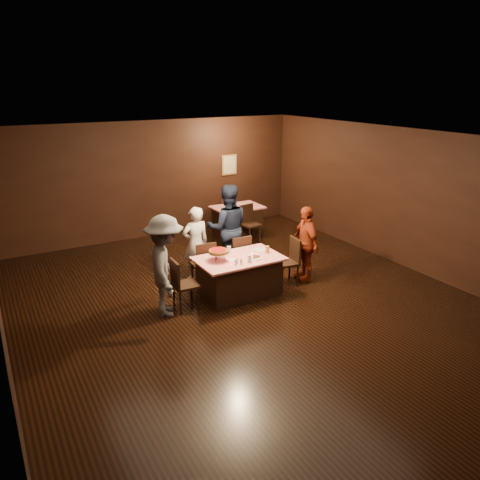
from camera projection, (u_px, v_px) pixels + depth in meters
name	position (u px, v px, depth m)	size (l,w,h in m)	color
room	(254.00, 194.00, 7.80)	(10.00, 10.04, 3.02)	black
main_table	(239.00, 277.00, 8.91)	(1.60, 1.00, 0.77)	red
back_table	(237.00, 221.00, 12.49)	(1.30, 0.90, 0.77)	#B30B12
chair_far_left	(203.00, 263.00, 9.31)	(0.42, 0.42, 0.95)	black
chair_far_right	(238.00, 256.00, 9.69)	(0.42, 0.42, 0.95)	black
chair_end_left	(186.00, 284.00, 8.37)	(0.42, 0.42, 0.95)	black
chair_end_right	(286.00, 262.00, 9.40)	(0.42, 0.42, 0.95)	black
chair_back_near	(251.00, 224.00, 11.89)	(0.42, 0.42, 0.95)	black
chair_back_far	(227.00, 212.00, 12.96)	(0.42, 0.42, 0.95)	black
diner_white_jacket	(196.00, 244.00, 9.54)	(0.57, 0.37, 1.55)	silver
diner_navy_hoodie	(228.00, 228.00, 9.99)	(0.92, 0.71, 1.89)	black
diner_grey_knit	(165.00, 266.00, 8.04)	(1.17, 0.67, 1.80)	#56565A
diner_red_shirt	(305.00, 243.00, 9.54)	(0.91, 0.38, 1.56)	#9C3215
pizza_stand	(219.00, 251.00, 8.59)	(0.38, 0.38, 0.22)	black
plate_with_slice	(255.00, 257.00, 8.75)	(0.25, 0.25, 0.06)	white
plate_empty	(259.00, 250.00, 9.17)	(0.25, 0.25, 0.01)	white
glass_front_left	(249.00, 259.00, 8.54)	(0.08, 0.08, 0.14)	silver
glass_amber	(267.00, 250.00, 9.01)	(0.08, 0.08, 0.14)	#BF7F26
glass_back	(229.00, 250.00, 8.99)	(0.08, 0.08, 0.14)	silver
condiments	(238.00, 262.00, 8.46)	(0.17, 0.10, 0.09)	silver
napkin_center	(253.00, 255.00, 8.93)	(0.16, 0.16, 0.01)	white
napkin_left	(233.00, 260.00, 8.68)	(0.16, 0.16, 0.01)	white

